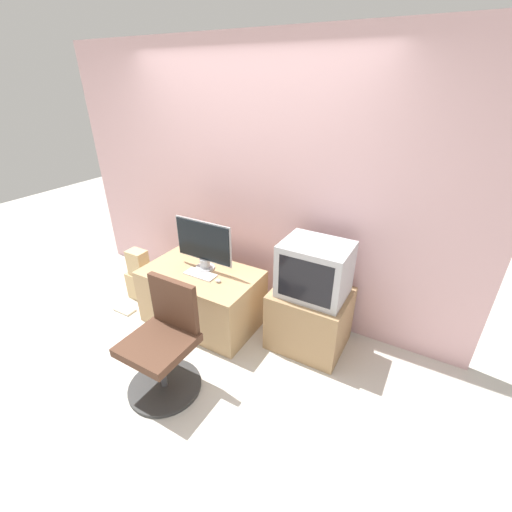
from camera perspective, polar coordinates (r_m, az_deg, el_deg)
ground_plane at (r=3.18m, az=-13.86°, el=-18.38°), size 12.00×12.00×0.00m
wall_back at (r=3.41m, az=-1.07°, el=11.51°), size 4.40×0.05×2.60m
desk at (r=3.52m, az=-8.94°, el=-6.67°), size 1.13×0.68×0.58m
side_stand at (r=3.23m, az=8.87°, el=-10.24°), size 0.67×0.56×0.57m
main_monitor at (r=3.30m, az=-8.73°, el=1.85°), size 0.63×0.19×0.50m
keyboard at (r=3.31m, az=-9.27°, el=-3.04°), size 0.31×0.14×0.01m
mouse at (r=3.17m, az=-6.33°, el=-4.11°), size 0.05×0.04×0.03m
crt_tv at (r=2.93m, az=9.76°, el=-2.27°), size 0.56×0.44×0.48m
office_chair at (r=2.84m, az=-15.07°, el=-14.44°), size 0.58×0.58×0.92m
cardboard_box_lower at (r=4.09m, az=-18.45°, el=-4.69°), size 0.31×0.19×0.31m
cardboard_box_upper at (r=3.95m, az=-19.09°, el=-1.05°), size 0.21×0.15×0.28m
book at (r=4.01m, az=-21.01°, el=-8.38°), size 0.22×0.12×0.02m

